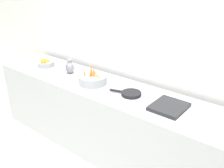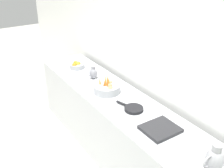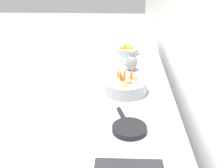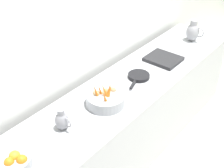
% 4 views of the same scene
% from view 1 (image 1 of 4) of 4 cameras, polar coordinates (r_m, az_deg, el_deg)
% --- Properties ---
extents(tile_wall_left, '(0.10, 8.88, 3.00)m').
position_cam_1_polar(tile_wall_left, '(2.76, 14.43, 11.36)').
color(tile_wall_left, white).
rests_on(tile_wall_left, ground_plane).
extents(prep_counter, '(0.66, 3.38, 0.87)m').
position_cam_1_polar(prep_counter, '(3.05, 0.14, -8.43)').
color(prep_counter, '#ADAFB5').
rests_on(prep_counter, ground_plane).
extents(vegetable_colander, '(0.33, 0.33, 0.22)m').
position_cam_1_polar(vegetable_colander, '(2.96, -4.27, 1.12)').
color(vegetable_colander, '#9EA0A5').
rests_on(vegetable_colander, prep_counter).
extents(orange_bowl, '(0.22, 0.22, 0.10)m').
position_cam_1_polar(orange_bowl, '(3.62, -14.44, 4.44)').
color(orange_bowl, '#9EA0A5').
rests_on(orange_bowl, prep_counter).
extents(metal_pitcher_short, '(0.15, 0.11, 0.18)m').
position_cam_1_polar(metal_pitcher_short, '(3.29, -9.32, 3.68)').
color(metal_pitcher_short, gray).
rests_on(metal_pitcher_short, prep_counter).
extents(counter_sink_basin, '(0.34, 0.30, 0.04)m').
position_cam_1_polar(counter_sink_basin, '(2.50, 12.45, -4.91)').
color(counter_sink_basin, '#232326').
rests_on(counter_sink_basin, prep_counter).
extents(skillet_on_counter, '(0.21, 0.34, 0.03)m').
position_cam_1_polar(skillet_on_counter, '(2.70, 4.16, -2.13)').
color(skillet_on_counter, black).
rests_on(skillet_on_counter, prep_counter).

